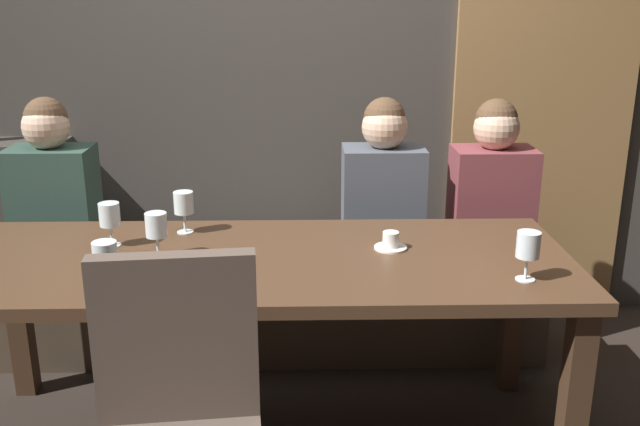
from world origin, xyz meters
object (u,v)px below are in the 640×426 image
at_px(banquette_bench, 272,305).
at_px(diner_redhead, 53,188).
at_px(diner_bearded, 383,187).
at_px(wine_glass_end_right, 105,257).
at_px(espresso_cup, 391,242).
at_px(dessert_plate, 174,283).
at_px(dining_table, 261,280).
at_px(wine_glass_near_left, 110,217).
at_px(wine_glass_end_left, 156,227).
at_px(chair_near_side, 177,419).
at_px(diner_far_end, 492,187).
at_px(wine_glass_far_left, 184,205).
at_px(wine_glass_near_right, 528,246).

bearing_deg(banquette_bench, diner_redhead, -179.20).
distance_m(diner_bearded, wine_glass_end_right, 1.38).
bearing_deg(espresso_cup, wine_glass_end_right, -158.44).
relative_size(banquette_bench, dessert_plate, 13.16).
relative_size(dining_table, diner_redhead, 2.89).
xyz_separation_m(wine_glass_near_left, wine_glass_end_right, (0.10, -0.42, 0.00)).
bearing_deg(dessert_plate, wine_glass_near_left, 127.46).
relative_size(dining_table, wine_glass_end_left, 13.41).
bearing_deg(chair_near_side, banquette_bench, 82.69).
xyz_separation_m(diner_far_end, wine_glass_end_right, (-1.46, -0.99, 0.06)).
bearing_deg(wine_glass_far_left, chair_near_side, -82.75).
height_order(diner_bearded, diner_far_end, diner_bearded).
height_order(wine_glass_near_left, dessert_plate, wine_glass_near_left).
relative_size(dining_table, banquette_bench, 0.88).
distance_m(wine_glass_near_left, dessert_plate, 0.50).
relative_size(banquette_bench, chair_near_side, 2.55).
relative_size(banquette_bench, wine_glass_near_right, 15.24).
distance_m(banquette_bench, diner_far_end, 1.15).
distance_m(chair_near_side, wine_glass_near_right, 1.20).
xyz_separation_m(wine_glass_end_right, espresso_cup, (0.93, 0.37, -0.09)).
height_order(diner_bearded, wine_glass_end_left, diner_bearded).
xyz_separation_m(dining_table, dessert_plate, (-0.26, -0.26, 0.10)).
bearing_deg(dining_table, wine_glass_end_right, -147.16).
bearing_deg(wine_glass_near_left, wine_glass_far_left, 30.91).
xyz_separation_m(wine_glass_near_left, dessert_plate, (0.30, -0.39, -0.10)).
bearing_deg(diner_bearded, dining_table, -126.28).
height_order(diner_redhead, dessert_plate, diner_redhead).
bearing_deg(chair_near_side, wine_glass_end_left, 103.75).
distance_m(chair_near_side, dessert_plate, 0.50).
bearing_deg(dessert_plate, espresso_cup, 24.62).
relative_size(diner_bearded, diner_far_end, 1.01).
bearing_deg(dining_table, wine_glass_end_left, 179.57).
bearing_deg(chair_near_side, wine_glass_near_right, 24.90).
distance_m(diner_bearded, diner_far_end, 0.49).
bearing_deg(wine_glass_near_left, espresso_cup, -3.02).
distance_m(banquette_bench, dessert_plate, 1.13).
relative_size(banquette_bench, diner_redhead, 3.29).
xyz_separation_m(dining_table, chair_near_side, (-0.18, -0.72, -0.09)).
height_order(wine_glass_end_left, wine_glass_near_left, same).
xyz_separation_m(diner_bearded, diner_far_end, (0.49, 0.01, -0.00)).
height_order(wine_glass_near_right, dessert_plate, wine_glass_near_right).
xyz_separation_m(diner_far_end, wine_glass_near_left, (-1.55, -0.57, 0.05)).
bearing_deg(wine_glass_near_right, diner_bearded, 111.55).
height_order(dining_table, diner_far_end, diner_far_end).
bearing_deg(espresso_cup, wine_glass_near_left, 176.98).
xyz_separation_m(wine_glass_far_left, dessert_plate, (0.05, -0.53, -0.10)).
height_order(wine_glass_near_right, wine_glass_near_left, same).
relative_size(dining_table, wine_glass_end_right, 13.41).
distance_m(dining_table, diner_far_end, 1.23).
xyz_separation_m(dining_table, wine_glass_near_right, (0.87, -0.23, 0.20)).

